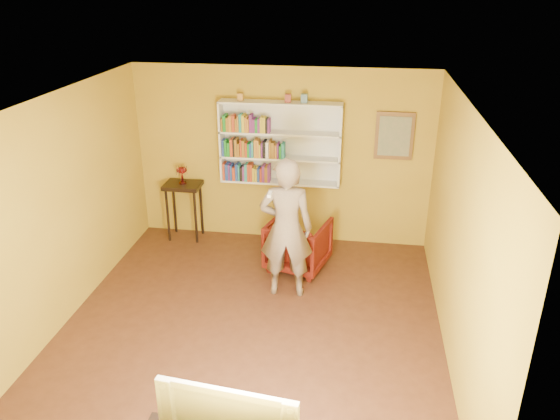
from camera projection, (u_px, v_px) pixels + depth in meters
The scene contains 15 objects.
room_shell at pixel (249, 252), 6.15m from camera, with size 5.30×5.80×2.88m.
bookshelf at pixel (281, 143), 8.10m from camera, with size 1.80×0.29×1.23m.
books_row_lower at pixel (247, 172), 8.26m from camera, with size 0.72×0.19×0.27m.
books_row_middle at pixel (253, 149), 8.09m from camera, with size 0.94×0.18×0.27m.
books_row_upper at pixel (245, 124), 7.96m from camera, with size 0.72×0.19×0.26m.
ornament_left at pixel (240, 97), 7.86m from camera, with size 0.08×0.08×0.11m, color #C18537.
ornament_centre at pixel (288, 98), 7.76m from camera, with size 0.08×0.08×0.12m, color brown.
ornament_right at pixel (304, 98), 7.73m from camera, with size 0.09×0.09×0.12m, color slate.
framed_painting at pixel (394, 136), 7.86m from camera, with size 0.55×0.05×0.70m.
console_table at pixel (183, 193), 8.50m from camera, with size 0.56×0.43×0.92m.
ruby_lustre at pixel (182, 172), 8.36m from camera, with size 0.17×0.16×0.27m.
armchair at pixel (298, 244), 7.76m from camera, with size 0.78×0.80×0.73m, color #420604.
person at pixel (286, 228), 6.91m from camera, with size 0.68×0.45×1.87m, color #6F5D51.
game_remote at pixel (270, 194), 6.33m from camera, with size 0.04×0.15×0.04m, color white.
television at pixel (232, 413), 4.13m from camera, with size 1.09×0.14×0.63m, color black.
Camera 1 is at (1.16, -5.33, 3.90)m, focal length 35.00 mm.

